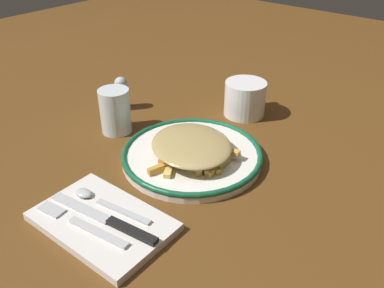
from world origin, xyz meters
TOP-DOWN VIEW (x-y plane):
  - ground_plane at (0.00, 0.00)m, footprint 2.60×2.60m
  - plate at (0.00, 0.00)m, footprint 0.27×0.27m
  - fries_heap at (-0.01, -0.01)m, footprint 0.21×0.22m
  - napkin at (-0.23, -0.01)m, footprint 0.14×0.22m
  - fork at (-0.26, 0.00)m, footprint 0.04×0.18m
  - knife at (-0.23, -0.03)m, footprint 0.04×0.21m
  - spoon at (-0.21, 0.02)m, footprint 0.04×0.15m
  - water_glass at (-0.02, 0.20)m, footprint 0.07×0.07m
  - coffee_mug at (0.23, 0.03)m, footprint 0.12×0.10m
  - salt_shaker at (0.07, 0.27)m, footprint 0.03×0.03m

SIDE VIEW (x-z plane):
  - ground_plane at x=0.00m, z-range 0.00..0.00m
  - napkin at x=-0.23m, z-range 0.00..0.01m
  - plate at x=0.00m, z-range 0.00..0.02m
  - fork at x=-0.26m, z-range 0.01..0.02m
  - knife at x=-0.23m, z-range 0.01..0.02m
  - spoon at x=-0.21m, z-range 0.01..0.02m
  - fries_heap at x=-0.01m, z-range 0.02..0.06m
  - coffee_mug at x=0.23m, z-range 0.00..0.08m
  - salt_shaker at x=0.07m, z-range 0.00..0.08m
  - water_glass at x=-0.02m, z-range 0.00..0.10m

